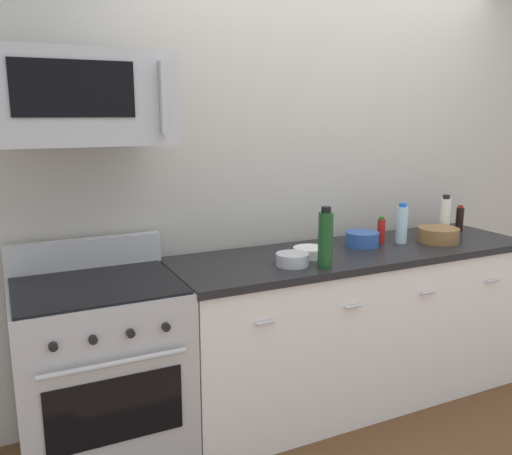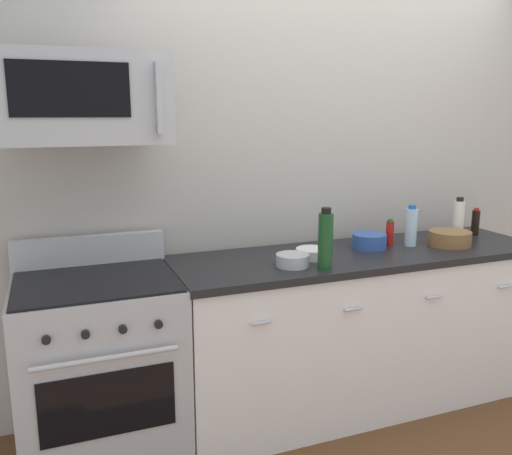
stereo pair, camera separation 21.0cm
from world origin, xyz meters
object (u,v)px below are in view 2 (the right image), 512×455
object	(u,v)px
bowl_white_ceramic	(312,253)
bowl_blue_mixing	(369,241)
bottle_water_clear	(411,227)
bottle_wine_green	(325,240)
bottle_hot_sauce_red	(390,233)
bottle_vinegar_white	(458,220)
bottle_soy_sauce_dark	(475,222)
range_oven	(101,368)
bowl_wooden_salad	(450,238)
microwave	(83,99)
bowl_steel_prep	(293,260)

from	to	relation	value
bowl_white_ceramic	bowl_blue_mixing	xyz separation A→B (m)	(0.41, 0.08, 0.02)
bottle_water_clear	bottle_wine_green	distance (m)	0.74
bottle_water_clear	bottle_hot_sauce_red	world-z (taller)	bottle_water_clear
bottle_vinegar_white	bowl_blue_mixing	distance (m)	0.63
bottle_water_clear	bowl_white_ceramic	bearing A→B (deg)	-176.55
bottle_soy_sauce_dark	range_oven	bearing A→B (deg)	-177.31
bowl_white_ceramic	bowl_blue_mixing	bearing A→B (deg)	11.16
bowl_wooden_salad	range_oven	bearing A→B (deg)	178.32
bowl_white_ceramic	bowl_wooden_salad	xyz separation A→B (m)	(0.89, -0.04, 0.02)
microwave	bowl_white_ceramic	bearing A→B (deg)	-3.47
bowl_steel_prep	bowl_blue_mixing	bearing A→B (deg)	17.90
bottle_soy_sauce_dark	bowl_blue_mixing	distance (m)	0.83
bottle_vinegar_white	bowl_steel_prep	xyz separation A→B (m)	(-1.20, -0.17, -0.09)
bottle_wine_green	bowl_white_ceramic	bearing A→B (deg)	80.67
range_oven	microwave	bearing A→B (deg)	89.71
bowl_white_ceramic	bowl_steel_prep	xyz separation A→B (m)	(-0.16, -0.10, 0.00)
bottle_water_clear	bottle_vinegar_white	world-z (taller)	bottle_vinegar_white
range_oven	bowl_white_ceramic	xyz separation A→B (m)	(1.13, -0.02, 0.48)
bowl_wooden_salad	bottle_hot_sauce_red	bearing A→B (deg)	157.94
bottle_soy_sauce_dark	bowl_wooden_salad	distance (m)	0.39
bottle_hot_sauce_red	bowl_wooden_salad	size ratio (longest dim) A/B	0.65
bowl_wooden_salad	bottle_water_clear	bearing A→B (deg)	161.19
bowl_wooden_salad	bowl_white_ceramic	bearing A→B (deg)	177.71
bottle_hot_sauce_red	bowl_wooden_salad	world-z (taller)	bottle_hot_sauce_red
bowl_steel_prep	bottle_soy_sauce_dark	bearing A→B (deg)	9.69
microwave	bottle_water_clear	distance (m)	1.93
range_oven	bottle_vinegar_white	world-z (taller)	bottle_vinegar_white
range_oven	bowl_white_ceramic	world-z (taller)	range_oven
bottle_vinegar_white	bottle_soy_sauce_dark	bearing A→B (deg)	18.75
bottle_vinegar_white	bottle_hot_sauce_red	bearing A→B (deg)	176.26
range_oven	bottle_hot_sauce_red	size ratio (longest dim) A/B	6.75
microwave	bowl_blue_mixing	distance (m)	1.73
range_oven	bottle_vinegar_white	xyz separation A→B (m)	(2.16, 0.04, 0.58)
bottle_vinegar_white	bottle_soy_sauce_dark	size ratio (longest dim) A/B	1.52
bottle_hot_sauce_red	bowl_wooden_salad	xyz separation A→B (m)	(0.33, -0.13, -0.03)
range_oven	bottle_soy_sauce_dark	distance (m)	2.43
range_oven	bowl_steel_prep	bearing A→B (deg)	-7.60
bottle_soy_sauce_dark	bowl_steel_prep	size ratio (longest dim) A/B	1.01
bottle_hot_sauce_red	bowl_steel_prep	bearing A→B (deg)	-164.41
microwave	bottle_water_clear	size ratio (longest dim) A/B	3.08
bottle_wine_green	bowl_blue_mixing	distance (m)	0.54
bowl_wooden_salad	bottle_soy_sauce_dark	bearing A→B (deg)	26.10
bowl_white_ceramic	bowl_blue_mixing	distance (m)	0.42
bottle_hot_sauce_red	bowl_steel_prep	size ratio (longest dim) A/B	0.92
bowl_blue_mixing	bowl_wooden_salad	xyz separation A→B (m)	(0.48, -0.12, 0.00)
bottle_water_clear	bottle_hot_sauce_red	xyz separation A→B (m)	(-0.11, 0.06, -0.04)
bowl_blue_mixing	bowl_wooden_salad	distance (m)	0.49
bottle_water_clear	bowl_steel_prep	size ratio (longest dim) A/B	1.41
bottle_hot_sauce_red	microwave	bearing A→B (deg)	-179.00
range_oven	bottle_hot_sauce_red	world-z (taller)	bottle_hot_sauce_red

